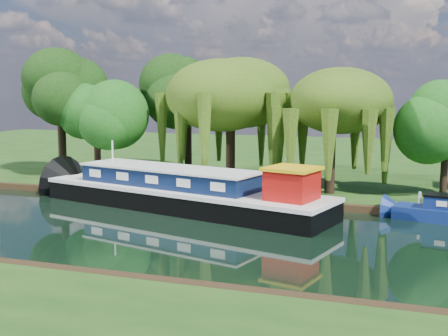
% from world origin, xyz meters
% --- Properties ---
extents(ground, '(120.00, 120.00, 0.00)m').
position_xyz_m(ground, '(0.00, 0.00, 0.00)').
color(ground, black).
extents(far_bank, '(120.00, 52.00, 0.45)m').
position_xyz_m(far_bank, '(0.00, 34.00, 0.23)').
color(far_bank, '#173F11').
rests_on(far_bank, ground).
extents(dutch_barge, '(20.52, 9.42, 4.23)m').
position_xyz_m(dutch_barge, '(-5.16, 5.71, 1.05)').
color(dutch_barge, black).
rests_on(dutch_barge, ground).
extents(red_dinghy, '(2.83, 2.14, 0.55)m').
position_xyz_m(red_dinghy, '(-8.28, 6.11, 0.00)').
color(red_dinghy, '#9C0E0B').
rests_on(red_dinghy, ground).
extents(willow_left, '(7.51, 7.51, 9.00)m').
position_xyz_m(willow_left, '(-4.66, 13.71, 6.99)').
color(willow_left, black).
rests_on(willow_left, far_bank).
extents(willow_right, '(6.35, 6.35, 7.74)m').
position_xyz_m(willow_right, '(3.14, 11.81, 6.10)').
color(willow_right, black).
rests_on(willow_right, far_bank).
extents(tree_far_left, '(4.70, 4.70, 7.58)m').
position_xyz_m(tree_far_left, '(-15.06, 11.78, 5.64)').
color(tree_far_left, black).
rests_on(tree_far_left, far_bank).
extents(tree_far_back, '(5.60, 5.60, 9.42)m').
position_xyz_m(tree_far_back, '(-19.17, 13.06, 7.02)').
color(tree_far_back, black).
rests_on(tree_far_back, far_bank).
extents(tree_far_mid, '(5.68, 5.68, 9.30)m').
position_xyz_m(tree_far_mid, '(-10.24, 18.82, 6.85)').
color(tree_far_mid, black).
rests_on(tree_far_mid, far_bank).
extents(tree_far_right, '(4.03, 4.03, 6.60)m').
position_xyz_m(tree_far_right, '(10.49, 12.72, 5.01)').
color(tree_far_right, black).
rests_on(tree_far_right, far_bank).
extents(lamppost, '(0.36, 0.36, 2.56)m').
position_xyz_m(lamppost, '(0.50, 10.50, 2.42)').
color(lamppost, silver).
rests_on(lamppost, far_bank).
extents(mooring_posts, '(19.16, 0.16, 1.00)m').
position_xyz_m(mooring_posts, '(-0.50, 8.40, 0.95)').
color(mooring_posts, silver).
rests_on(mooring_posts, far_bank).
extents(reeds_near, '(33.70, 1.50, 1.10)m').
position_xyz_m(reeds_near, '(6.87, -7.57, 0.55)').
color(reeds_near, '#265516').
rests_on(reeds_near, ground).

